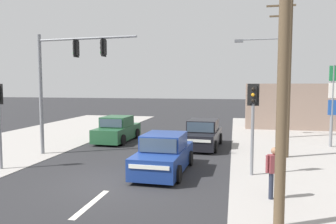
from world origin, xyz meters
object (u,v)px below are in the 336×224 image
at_px(utility_pole_foreground_right, 278,17).
at_px(utility_pole_midground_right, 289,49).
at_px(traffic_signal_mast, 63,72).
at_px(sedan_kerbside_parked, 117,130).
at_px(utility_pole_background_right, 277,64).
at_px(pedestal_signal_right_kerb, 253,114).
at_px(pedestrian_at_kerb, 274,170).
at_px(sedan_oncoming_near, 203,135).
at_px(sedan_receding_far, 164,155).

relative_size(utility_pole_foreground_right, utility_pole_midground_right, 0.96).
bearing_deg(traffic_signal_mast, sedan_kerbside_parked, 75.83).
relative_size(utility_pole_midground_right, utility_pole_background_right, 1.10).
height_order(utility_pole_midground_right, pedestal_signal_right_kerb, utility_pole_midground_right).
height_order(pedestal_signal_right_kerb, pedestrian_at_kerb, pedestal_signal_right_kerb).
xyz_separation_m(traffic_signal_mast, sedan_oncoming_near, (6.54, 3.53, -3.44)).
distance_m(utility_pole_background_right, traffic_signal_mast, 13.37).
height_order(sedan_kerbside_parked, pedestrian_at_kerb, pedestrian_at_kerb).
xyz_separation_m(utility_pole_background_right, sedan_receding_far, (-5.43, -9.69, -4.15)).
bearing_deg(utility_pole_foreground_right, utility_pole_midground_right, 79.71).
height_order(utility_pole_foreground_right, pedestal_signal_right_kerb, utility_pole_foreground_right).
distance_m(utility_pole_foreground_right, pedestrian_at_kerb, 4.67).
bearing_deg(sedan_oncoming_near, utility_pole_foreground_right, -75.05).
bearing_deg(pedestal_signal_right_kerb, sedan_receding_far, -177.18).
bearing_deg(utility_pole_foreground_right, pedestrian_at_kerb, 83.16).
bearing_deg(sedan_oncoming_near, pedestal_signal_right_kerb, -65.81).
height_order(utility_pole_foreground_right, sedan_receding_far, utility_pole_foreground_right).
bearing_deg(utility_pole_midground_right, sedan_oncoming_near, 156.36).
relative_size(pedestal_signal_right_kerb, sedan_receding_far, 0.83).
xyz_separation_m(utility_pole_midground_right, sedan_receding_far, (-5.23, -3.72, -4.49)).
height_order(sedan_kerbside_parked, sedan_receding_far, same).
distance_m(utility_pole_background_right, sedan_kerbside_parked, 11.13).
bearing_deg(utility_pole_midground_right, pedestal_signal_right_kerb, -116.61).
relative_size(utility_pole_background_right, pedestal_signal_right_kerb, 2.53).
relative_size(utility_pole_midground_right, pedestal_signal_right_kerb, 2.78).
height_order(utility_pole_midground_right, traffic_signal_mast, utility_pole_midground_right).
relative_size(traffic_signal_mast, pedestrian_at_kerb, 3.68).
distance_m(utility_pole_background_right, sedan_receding_far, 11.86).
distance_m(sedan_kerbside_parked, sedan_receding_far, 7.81).
xyz_separation_m(utility_pole_background_right, pedestrian_at_kerb, (-1.45, -12.14, -3.93)).
bearing_deg(sedan_oncoming_near, traffic_signal_mast, -151.64).
bearing_deg(utility_pole_background_right, pedestrian_at_kerb, -96.80).
relative_size(sedan_oncoming_near, pedestrian_at_kerb, 2.65).
xyz_separation_m(traffic_signal_mast, sedan_kerbside_parked, (1.12, 4.45, -3.44)).
distance_m(utility_pole_foreground_right, utility_pole_midground_right, 8.39).
xyz_separation_m(pedestal_signal_right_kerb, sedan_oncoming_near, (-2.42, 5.38, -1.71)).
xyz_separation_m(utility_pole_foreground_right, sedan_receding_far, (-3.73, 4.54, -4.39)).
height_order(traffic_signal_mast, sedan_kerbside_parked, traffic_signal_mast).
relative_size(utility_pole_midground_right, traffic_signal_mast, 1.65).
bearing_deg(utility_pole_background_right, utility_pole_midground_right, -91.92).
xyz_separation_m(utility_pole_foreground_right, utility_pole_midground_right, (1.50, 8.25, 0.10)).
height_order(utility_pole_background_right, sedan_receding_far, utility_pole_background_right).
height_order(utility_pole_foreground_right, traffic_signal_mast, utility_pole_foreground_right).
height_order(traffic_signal_mast, pedestal_signal_right_kerb, traffic_signal_mast).
distance_m(traffic_signal_mast, sedan_oncoming_near, 8.19).
xyz_separation_m(utility_pole_foreground_right, traffic_signal_mast, (-9.23, 6.56, -0.95)).
bearing_deg(pedestal_signal_right_kerb, utility_pole_background_right, 78.27).
bearing_deg(pedestal_signal_right_kerb, sedan_oncoming_near, 114.19).
distance_m(utility_pole_background_right, sedan_oncoming_near, 7.33).
height_order(utility_pole_background_right, traffic_signal_mast, utility_pole_background_right).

